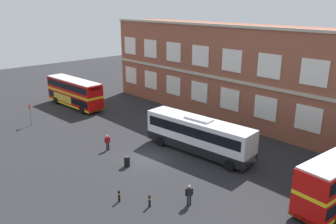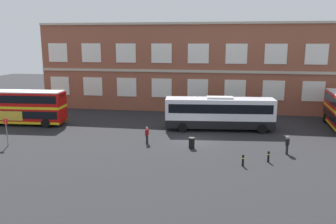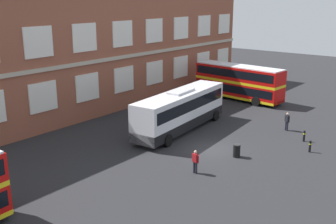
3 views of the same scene
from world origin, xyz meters
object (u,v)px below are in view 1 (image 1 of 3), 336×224
(safety_bollard_east, at_px, (119,196))
(second_passenger, at_px, (189,194))
(touring_coach, at_px, (198,135))
(station_litter_bin, at_px, (127,161))
(double_decker_near, at_px, (74,92))
(waiting_passenger, at_px, (107,142))
(safety_bollard_west, at_px, (150,201))
(bus_stand_flag, at_px, (30,113))

(safety_bollard_east, bearing_deg, second_passenger, 42.20)
(touring_coach, relative_size, station_litter_bin, 11.84)
(second_passenger, distance_m, safety_bollard_east, 5.43)
(double_decker_near, distance_m, waiting_passenger, 17.72)
(waiting_passenger, height_order, second_passenger, same)
(second_passenger, height_order, safety_bollard_west, second_passenger)
(bus_stand_flag, xyz_separation_m, safety_bollard_west, (24.15, -0.69, -1.14))
(waiting_passenger, distance_m, second_passenger, 13.03)
(bus_stand_flag, bearing_deg, second_passenger, 3.64)
(double_decker_near, height_order, safety_bollard_east, double_decker_near)
(bus_stand_flag, distance_m, station_litter_bin, 17.65)
(touring_coach, bearing_deg, waiting_passenger, -136.83)
(second_passenger, bearing_deg, double_decker_near, 167.76)
(touring_coach, height_order, station_litter_bin, touring_coach)
(waiting_passenger, relative_size, second_passenger, 1.00)
(waiting_passenger, height_order, safety_bollard_west, waiting_passenger)
(double_decker_near, distance_m, bus_stand_flag, 9.00)
(waiting_passenger, bearing_deg, double_decker_near, 162.56)
(safety_bollard_west, bearing_deg, touring_coach, 112.97)
(bus_stand_flag, xyz_separation_m, safety_bollard_east, (22.01, -1.98, -1.14))
(touring_coach, relative_size, bus_stand_flag, 4.52)
(double_decker_near, bearing_deg, second_passenger, -12.24)
(double_decker_near, relative_size, touring_coach, 0.91)
(station_litter_bin, distance_m, safety_bollard_west, 7.20)
(waiting_passenger, distance_m, safety_bollard_west, 11.66)
(double_decker_near, xyz_separation_m, station_litter_bin, (21.32, -6.07, -1.63))
(second_passenger, bearing_deg, safety_bollard_west, -128.56)
(second_passenger, distance_m, safety_bollard_west, 3.04)
(touring_coach, distance_m, safety_bollard_west, 10.93)
(double_decker_near, relative_size, safety_bollard_east, 11.72)
(waiting_passenger, distance_m, safety_bollard_east, 10.19)
(station_litter_bin, distance_m, safety_bollard_east, 6.06)
(waiting_passenger, bearing_deg, touring_coach, 43.17)
(touring_coach, distance_m, safety_bollard_east, 11.54)
(bus_stand_flag, height_order, safety_bollard_west, bus_stand_flag)
(touring_coach, bearing_deg, station_litter_bin, -108.54)
(station_litter_bin, height_order, safety_bollard_west, station_litter_bin)
(second_passenger, distance_m, bus_stand_flag, 26.08)
(station_litter_bin, xyz_separation_m, safety_bollard_west, (6.65, -2.76, -0.03))
(second_passenger, xyz_separation_m, station_litter_bin, (-8.52, 0.41, -0.41))
(station_litter_bin, xyz_separation_m, safety_bollard_east, (4.51, -4.04, -0.03))
(station_litter_bin, bearing_deg, safety_bollard_east, -41.87)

